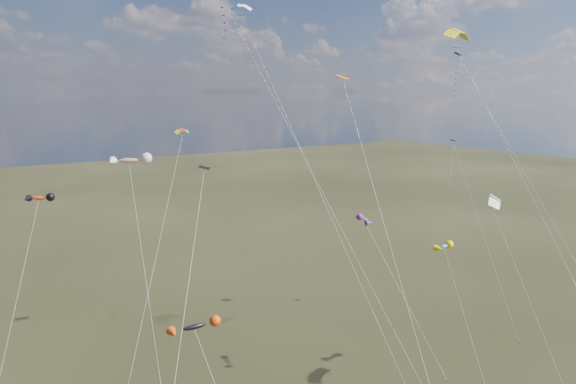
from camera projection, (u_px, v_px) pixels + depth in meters
diamond_black_high at (466, 92)px, 64.57m from camera, size 2.90×24.38×33.57m
diamond_navy_tall at (241, 50)px, 52.04m from camera, size 10.63×22.07×38.17m
diamond_black_mid at (187, 297)px, 33.07m from camera, size 11.50×14.58×23.36m
diamond_navy_right at (454, 171)px, 67.43m from camera, size 2.83×13.60×22.53m
diamond_orange_center at (383, 218)px, 33.68m from camera, size 6.29×21.80×29.89m
parafoil_yellow at (459, 33)px, 39.98m from camera, size 9.05×28.41×34.01m
parafoil_blue_white at (243, 9)px, 50.90m from camera, size 5.85×24.21×37.61m
parafoil_striped at (495, 198)px, 48.74m from camera, size 3.48×11.49×19.50m
parafoil_tricolor at (181, 133)px, 60.62m from camera, size 14.51×17.44×24.63m
novelty_black_orange at (195, 327)px, 37.20m from camera, size 3.60×9.26×12.34m
novelty_orange_black at (38, 199)px, 53.99m from camera, size 8.14×10.36×18.15m
novelty_white_purple at (365, 221)px, 52.15m from camera, size 5.55×8.81×16.28m
novelty_redwhite_stripe at (129, 161)px, 53.25m from camera, size 4.38×16.10×22.33m
novelty_blue_yellow at (444, 247)px, 53.58m from camera, size 3.09×8.57×13.23m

